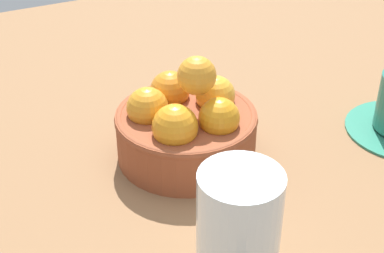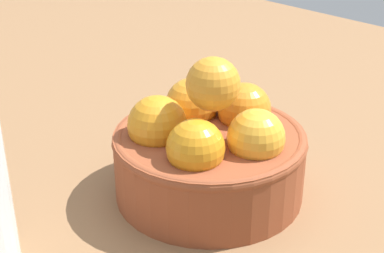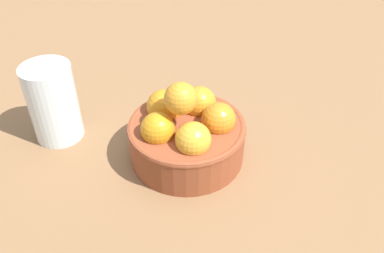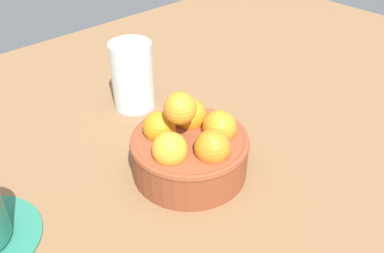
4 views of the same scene
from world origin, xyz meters
TOP-DOWN VIEW (x-y plane):
  - ground_plane at (0.00, 0.00)cm, footprint 155.72×109.63cm
  - terracotta_bowl at (0.01, 0.03)cm, footprint 15.73×15.73cm
  - water_glass at (4.61, 18.83)cm, footprint 6.87×6.87cm

SIDE VIEW (x-z plane):
  - ground_plane at x=0.00cm, z-range -3.63..0.00cm
  - terracotta_bowl at x=0.01cm, z-range -2.07..10.27cm
  - water_glass at x=4.61cm, z-range 0.00..11.41cm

